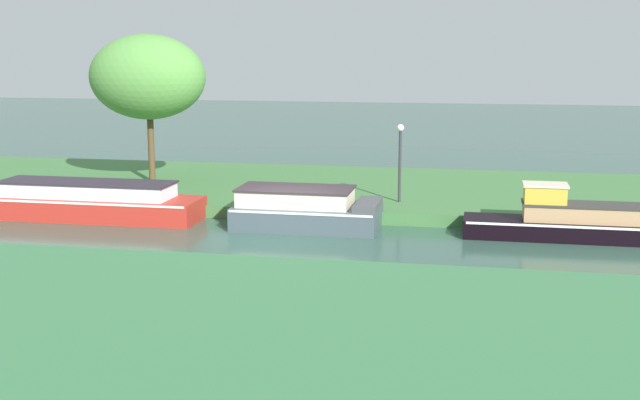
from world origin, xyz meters
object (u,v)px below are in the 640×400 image
black_cruiser (608,223)px  slate_barge (305,210)px  willow_tree_left (147,77)px  red_narrowboat (82,202)px  mooring_post_near (91,190)px  lamp_post (400,153)px

black_cruiser → slate_barge: bearing=180.0°
slate_barge → willow_tree_left: willow_tree_left is taller
red_narrowboat → willow_tree_left: bearing=85.5°
red_narrowboat → mooring_post_near: bearing=104.7°
slate_barge → black_cruiser: size_ratio=0.55×
red_narrowboat → lamp_post: (10.29, 2.79, 1.54)m
willow_tree_left → lamp_post: bearing=-12.3°
red_narrowboat → black_cruiser: black_cruiser is taller
lamp_post → black_cruiser: bearing=-23.5°
black_cruiser → lamp_post: size_ratio=3.10×
slate_barge → black_cruiser: 9.09m
lamp_post → willow_tree_left: bearing=167.7°
slate_barge → red_narrowboat: slate_barge is taller
red_narrowboat → mooring_post_near: 1.48m
mooring_post_near → willow_tree_left: bearing=77.8°
black_cruiser → willow_tree_left: 17.50m
mooring_post_near → lamp_post: bearing=7.3°
slate_barge → mooring_post_near: 8.11m
willow_tree_left → lamp_post: 10.42m
slate_barge → willow_tree_left: size_ratio=0.80×
black_cruiser → willow_tree_left: willow_tree_left is taller
lamp_post → mooring_post_near: 10.85m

